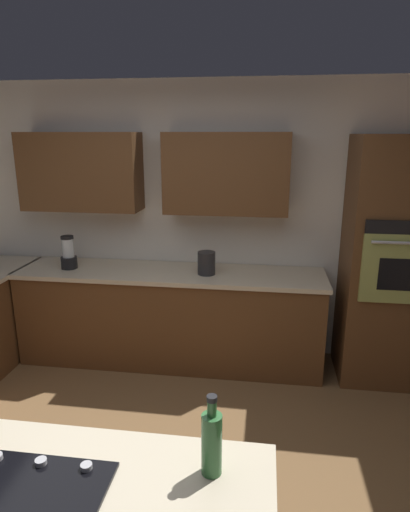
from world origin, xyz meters
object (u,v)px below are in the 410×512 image
(wall_oven, at_px, (393,263))
(second_bottle, at_px, (212,442))
(blender, at_px, (68,255))
(kettle, at_px, (206,263))

(wall_oven, height_order, second_bottle, wall_oven)
(second_bottle, bearing_deg, blender, -55.27)
(kettle, bearing_deg, wall_oven, -178.86)
(wall_oven, relative_size, kettle, 10.30)
(wall_oven, relative_size, blender, 6.83)
(kettle, distance_m, second_bottle, 2.39)
(kettle, relative_size, second_bottle, 0.63)
(blender, height_order, second_bottle, second_bottle)
(kettle, xyz_separation_m, second_bottle, (-0.34, 2.37, 0.03))
(wall_oven, xyz_separation_m, kettle, (1.60, 0.03, -0.06))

